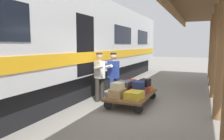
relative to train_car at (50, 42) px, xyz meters
name	(u,v)px	position (x,y,z in m)	size (l,w,h in m)	color
ground_plane	(145,110)	(-3.55, 0.00, -2.06)	(60.00, 60.00, 0.00)	gray
train_car	(50,42)	(0.00, 0.00, 0.00)	(3.02, 20.27, 4.00)	silver
luggage_cart	(132,95)	(-2.98, -0.47, -1.76)	(1.24, 2.20, 0.35)	brown
suitcase_burgundy_valise	(140,91)	(-3.25, -0.47, -1.61)	(0.37, 0.59, 0.21)	maroon
suitcase_yellow_case	(134,95)	(-3.25, 0.14, -1.60)	(0.46, 0.56, 0.23)	gold
suitcase_teal_softside	(130,87)	(-2.71, -1.07, -1.62)	(0.42, 0.48, 0.18)	#1E666B
suitcase_orange_carryall	(145,88)	(-3.25, -1.07, -1.63)	(0.51, 0.44, 0.18)	#CC6B23
suitcase_tan_vintage	(118,93)	(-2.71, 0.14, -1.58)	(0.40, 0.57, 0.27)	tan
suitcase_maroon_trunk	(124,89)	(-2.71, -0.47, -1.59)	(0.42, 0.44, 0.26)	maroon
suitcase_navy_fabric	(139,85)	(-3.21, -0.43, -1.39)	(0.36, 0.50, 0.24)	navy
suitcase_black_hardshell	(145,83)	(-3.27, -1.03, -1.41)	(0.31, 0.39, 0.25)	black
suitcase_red_plastic	(130,82)	(-2.71, -1.08, -1.45)	(0.30, 0.45, 0.17)	#AD231E
suitcase_cream_canvas	(117,86)	(-2.70, 0.15, -1.35)	(0.31, 0.41, 0.20)	beige
suitcase_slate_roller	(124,83)	(-2.68, -0.49, -1.38)	(0.44, 0.48, 0.15)	#4C515B
porter_in_overalls	(113,75)	(-2.25, -0.53, -1.14)	(0.71, 0.49, 1.70)	navy
porter_by_door	(100,75)	(-1.84, -0.33, -1.14)	(0.74, 0.62, 1.70)	#332D28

